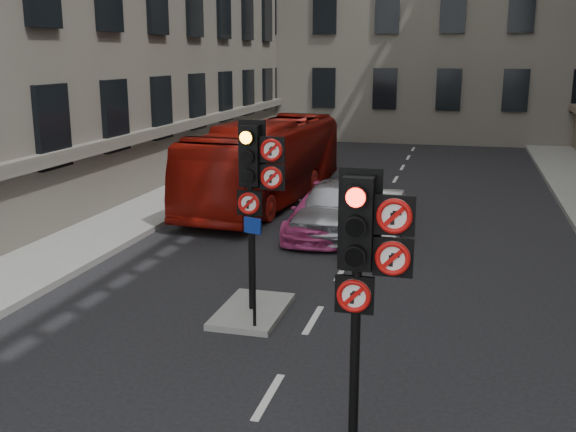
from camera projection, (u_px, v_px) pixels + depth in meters
The scene contains 11 objects.
pavement_left at pixel (137, 211), 20.96m from camera, with size 3.00×50.00×0.16m, color gray.
centre_island at pixel (252, 311), 12.90m from camera, with size 1.20×2.00×0.12m, color gray.
signal_near at pixel (365, 254), 7.88m from camera, with size 0.91×0.40×3.58m.
signal_far at pixel (255, 176), 12.26m from camera, with size 0.91×0.40×3.58m.
car_silver at pixel (334, 207), 18.62m from camera, with size 1.75×4.34×1.48m, color #A7A8AF.
car_white at pixel (375, 217), 17.85m from camera, with size 1.35×3.88×1.28m, color silver.
car_pink at pixel (323, 214), 18.46m from camera, with size 1.63×4.02×1.17m, color #C1387D.
bus_red at pixel (266, 162), 22.33m from camera, with size 2.28×9.77×2.72m, color maroon.
motorcycle at pixel (320, 226), 17.67m from camera, with size 0.43×1.51×0.91m, color black.
motorcyclist at pixel (352, 231), 15.91m from camera, with size 0.57×0.38×1.57m, color black.
info_sign at pixel (254, 257), 11.74m from camera, with size 0.34×0.15×2.00m.
Camera 1 is at (2.53, -6.55, 4.86)m, focal length 42.00 mm.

